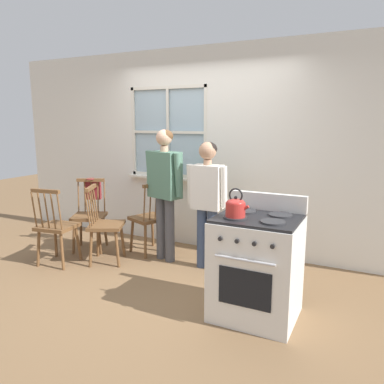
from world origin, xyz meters
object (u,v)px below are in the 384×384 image
at_px(kettle, 236,207).
at_px(chair_near_stove, 150,219).
at_px(person_elderly_left, 165,183).
at_px(potted_plant, 177,172).
at_px(handbag, 93,190).
at_px(chair_by_window, 89,217).
at_px(stove, 257,266).
at_px(person_teen_center, 207,194).
at_px(chair_center_cluster, 56,228).
at_px(chair_near_wall, 105,226).

bearing_deg(kettle, chair_near_stove, 145.21).
height_order(person_elderly_left, potted_plant, person_elderly_left).
bearing_deg(handbag, chair_by_window, -63.42).
distance_m(person_elderly_left, potted_plant, 0.63).
relative_size(chair_by_window, stove, 0.89).
bearing_deg(person_elderly_left, kettle, -21.28).
relative_size(chair_near_stove, person_teen_center, 0.64).
relative_size(chair_near_stove, person_elderly_left, 0.59).
relative_size(stove, potted_plant, 3.99).
distance_m(chair_by_window, chair_center_cluster, 0.59).
xyz_separation_m(potted_plant, handbag, (-1.07, -0.52, -0.25)).
height_order(chair_near_stove, person_elderly_left, person_elderly_left).
bearing_deg(potted_plant, person_elderly_left, -75.47).
xyz_separation_m(chair_near_wall, chair_center_cluster, (-0.48, -0.32, 0.00)).
bearing_deg(person_elderly_left, person_teen_center, 14.63).
relative_size(chair_by_window, person_teen_center, 0.64).
bearing_deg(chair_center_cluster, chair_near_stove, -141.68).
xyz_separation_m(chair_near_wall, person_teen_center, (1.22, 0.38, 0.45)).
xyz_separation_m(chair_by_window, person_teen_center, (1.70, 0.11, 0.45)).
bearing_deg(chair_center_cluster, handbag, -90.59).
bearing_deg(chair_near_stove, chair_near_wall, -8.76).
height_order(chair_by_window, handbag, same).
height_order(person_elderly_left, stove, person_elderly_left).
distance_m(person_elderly_left, kettle, 1.61).
xyz_separation_m(person_elderly_left, person_teen_center, (0.58, -0.01, -0.08)).
bearing_deg(chair_near_wall, handbag, 24.63).
height_order(person_teen_center, kettle, person_teen_center).
xyz_separation_m(chair_by_window, person_elderly_left, (1.12, 0.12, 0.53)).
height_order(chair_near_stove, handbag, same).
bearing_deg(handbag, chair_near_wall, -39.25).
xyz_separation_m(stove, kettle, (-0.16, -0.13, 0.55)).
bearing_deg(person_elderly_left, chair_center_cluster, -131.21).
bearing_deg(chair_near_wall, person_elderly_left, -84.06).
bearing_deg(potted_plant, chair_center_cluster, -125.94).
xyz_separation_m(chair_near_wall, stove, (2.07, -0.45, 0.01)).
relative_size(chair_center_cluster, person_elderly_left, 0.59).
relative_size(chair_near_stove, stove, 0.89).
height_order(chair_center_cluster, handbag, same).
relative_size(person_teen_center, stove, 1.39).
distance_m(person_teen_center, stove, 1.27).
xyz_separation_m(chair_by_window, chair_near_stove, (0.80, 0.26, 0.00)).
bearing_deg(stove, kettle, -140.96).
xyz_separation_m(chair_near_wall, potted_plant, (0.48, 1.00, 0.58)).
relative_size(chair_by_window, chair_near_stove, 1.00).
bearing_deg(chair_near_wall, chair_by_window, 34.57).
distance_m(chair_by_window, person_teen_center, 1.77).
distance_m(chair_center_cluster, person_elderly_left, 1.43).
height_order(chair_center_cluster, stove, stove).
xyz_separation_m(kettle, potted_plant, (-1.43, 1.58, 0.02)).
distance_m(chair_center_cluster, handbag, 0.88).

